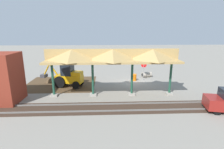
{
  "coord_description": "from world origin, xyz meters",
  "views": [
    {
      "loc": [
        3.97,
        21.83,
        6.7
      ],
      "look_at": [
        3.1,
        1.82,
        1.6
      ],
      "focal_mm": 28.0,
      "sensor_mm": 36.0,
      "label": 1
    }
  ],
  "objects_px": {
    "traffic_barrel": "(134,77)",
    "backhoe": "(68,76)",
    "stop_sign": "(144,67)",
    "concrete_pipe": "(147,75)"
  },
  "relations": [
    {
      "from": "stop_sign",
      "to": "concrete_pipe",
      "type": "height_order",
      "value": "stop_sign"
    },
    {
      "from": "concrete_pipe",
      "to": "traffic_barrel",
      "type": "relative_size",
      "value": 1.72
    },
    {
      "from": "traffic_barrel",
      "to": "stop_sign",
      "type": "bearing_deg",
      "value": -163.92
    },
    {
      "from": "concrete_pipe",
      "to": "stop_sign",
      "type": "bearing_deg",
      "value": 60.06
    },
    {
      "from": "backhoe",
      "to": "stop_sign",
      "type": "bearing_deg",
      "value": -165.4
    },
    {
      "from": "stop_sign",
      "to": "backhoe",
      "type": "xyz_separation_m",
      "value": [
        9.78,
        2.55,
        -0.54
      ]
    },
    {
      "from": "stop_sign",
      "to": "concrete_pipe",
      "type": "xyz_separation_m",
      "value": [
        -0.79,
        -1.37,
        -1.42
      ]
    },
    {
      "from": "traffic_barrel",
      "to": "backhoe",
      "type": "bearing_deg",
      "value": 14.37
    },
    {
      "from": "stop_sign",
      "to": "traffic_barrel",
      "type": "height_order",
      "value": "stop_sign"
    },
    {
      "from": "backhoe",
      "to": "traffic_barrel",
      "type": "distance_m",
      "value": 8.78
    }
  ]
}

